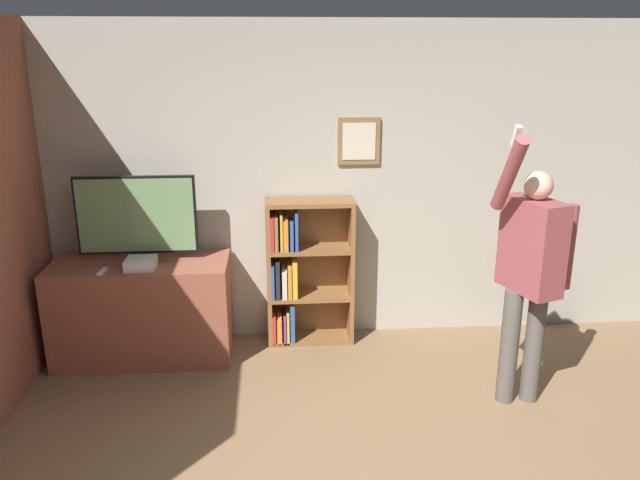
{
  "coord_description": "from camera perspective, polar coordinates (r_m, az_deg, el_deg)",
  "views": [
    {
      "loc": [
        -0.55,
        -2.47,
        2.49
      ],
      "look_at": [
        -0.22,
        1.82,
        1.14
      ],
      "focal_mm": 35.0,
      "sensor_mm": 36.0,
      "label": 1
    }
  ],
  "objects": [
    {
      "name": "wall_back",
      "position": [
        5.33,
        1.67,
        5.05
      ],
      "size": [
        6.86,
        0.09,
        2.7
      ],
      "color": "#B2AD9E",
      "rests_on": "ground_plane"
    },
    {
      "name": "tv_ledge",
      "position": [
        5.35,
        -15.86,
        -6.16
      ],
      "size": [
        1.41,
        0.62,
        0.83
      ],
      "color": "#93513D",
      "rests_on": "ground_plane"
    },
    {
      "name": "television",
      "position": [
        5.16,
        -16.42,
        1.99
      ],
      "size": [
        0.94,
        0.22,
        0.69
      ],
      "color": "black",
      "rests_on": "tv_ledge"
    },
    {
      "name": "game_console",
      "position": [
        5.04,
        -16.07,
        -2.08
      ],
      "size": [
        0.23,
        0.22,
        0.08
      ],
      "color": "white",
      "rests_on": "tv_ledge"
    },
    {
      "name": "remote_loose",
      "position": [
        5.05,
        -19.27,
        -2.72
      ],
      "size": [
        0.05,
        0.14,
        0.02
      ],
      "color": "white",
      "rests_on": "tv_ledge"
    },
    {
      "name": "bookshelf",
      "position": [
        5.34,
        -1.73,
        -3.11
      ],
      "size": [
        0.74,
        0.28,
        1.27
      ],
      "color": "brown",
      "rests_on": "ground_plane"
    },
    {
      "name": "person",
      "position": [
        4.51,
        18.67,
        -2.33
      ],
      "size": [
        0.6,
        0.58,
        2.03
      ],
      "rotation": [
        0.0,
        0.0,
        -1.24
      ],
      "color": "#56514C",
      "rests_on": "ground_plane"
    }
  ]
}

